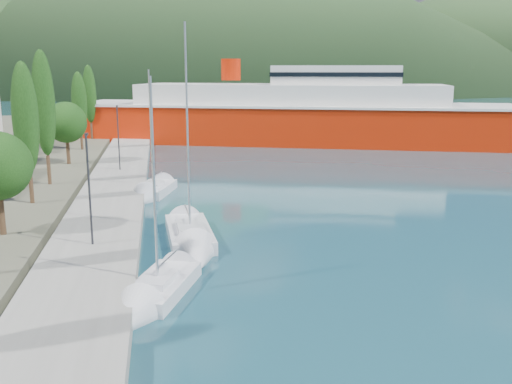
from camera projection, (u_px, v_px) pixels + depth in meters
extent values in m
plane|color=#1C4B58|center=(181.00, 113.00, 134.50)|extent=(1400.00, 1400.00, 0.00)
cube|color=gray|center=(110.00, 203.00, 42.37)|extent=(5.00, 88.00, 0.80)
cone|color=slate|center=(228.00, 0.00, 668.21)|extent=(760.00, 760.00, 180.00)
cone|color=#34542A|center=(220.00, 0.00, 398.72)|extent=(480.00, 480.00, 115.00)
cylinder|color=#47301E|center=(1.00, 214.00, 33.16)|extent=(0.36, 0.36, 2.48)
cylinder|color=#47301E|center=(31.00, 188.00, 41.01)|extent=(0.30, 0.30, 2.21)
ellipsoid|color=#1A4012|center=(25.00, 118.00, 39.94)|extent=(1.80, 1.80, 7.84)
cylinder|color=#47301E|center=(49.00, 170.00, 47.71)|extent=(0.30, 0.30, 2.43)
ellipsoid|color=#1A4012|center=(44.00, 103.00, 46.54)|extent=(1.80, 1.80, 8.63)
cylinder|color=#47301E|center=(68.00, 151.00, 58.03)|extent=(0.36, 0.36, 2.58)
sphere|color=#1A4012|center=(66.00, 122.00, 57.41)|extent=(4.13, 4.13, 4.13)
cylinder|color=#47301E|center=(82.00, 141.00, 68.50)|extent=(0.30, 0.30, 2.03)
ellipsoid|color=#1A4012|center=(79.00, 102.00, 67.52)|extent=(1.80, 1.80, 7.19)
cylinder|color=#47301E|center=(92.00, 131.00, 78.93)|extent=(0.30, 0.30, 2.21)
ellipsoid|color=#1A4012|center=(89.00, 94.00, 77.87)|extent=(1.80, 1.80, 7.85)
cylinder|color=#2D2D33|center=(89.00, 191.00, 30.56)|extent=(0.12, 0.12, 6.00)
cube|color=#2D2D33|center=(86.00, 134.00, 30.17)|extent=(0.15, 0.50, 0.12)
cylinder|color=#2D2D33|center=(118.00, 138.00, 53.67)|extent=(0.12, 0.12, 6.00)
cube|color=#2D2D33|center=(117.00, 106.00, 53.27)|extent=(0.15, 0.50, 0.12)
cube|color=silver|center=(161.00, 288.00, 26.38)|extent=(4.06, 5.90, 0.87)
cube|color=silver|center=(158.00, 279.00, 25.91)|extent=(2.04, 2.52, 0.34)
cylinder|color=silver|center=(154.00, 183.00, 24.97)|extent=(0.12, 0.12, 9.22)
cone|color=silver|center=(130.00, 320.00, 23.04)|extent=(3.01, 3.19, 2.23)
cube|color=silver|center=(189.00, 235.00, 34.69)|extent=(2.80, 7.06, 0.98)
cube|color=silver|center=(190.00, 227.00, 34.11)|extent=(1.62, 2.84, 0.38)
cylinder|color=silver|center=(187.00, 129.00, 32.87)|extent=(0.12, 0.12, 12.01)
cone|color=silver|center=(198.00, 259.00, 30.43)|extent=(2.65, 3.35, 2.51)
cube|color=silver|center=(155.00, 191.00, 47.46)|extent=(3.90, 5.96, 0.94)
cube|color=silver|center=(153.00, 184.00, 46.97)|extent=(2.02, 2.52, 0.37)
cylinder|color=silver|center=(151.00, 129.00, 46.01)|extent=(0.12, 0.12, 9.42)
cone|color=silver|center=(141.00, 200.00, 44.05)|extent=(3.05, 3.16, 2.41)
cube|color=red|center=(290.00, 126.00, 80.59)|extent=(61.86, 32.03, 5.90)
cube|color=silver|center=(290.00, 105.00, 79.97)|extent=(62.39, 32.53, 0.32)
cube|color=silver|center=(290.00, 96.00, 79.70)|extent=(43.27, 23.77, 3.16)
cube|color=silver|center=(336.00, 75.00, 78.08)|extent=(18.73, 13.03, 2.53)
cylinder|color=red|center=(231.00, 70.00, 80.31)|extent=(2.74, 2.74, 2.95)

